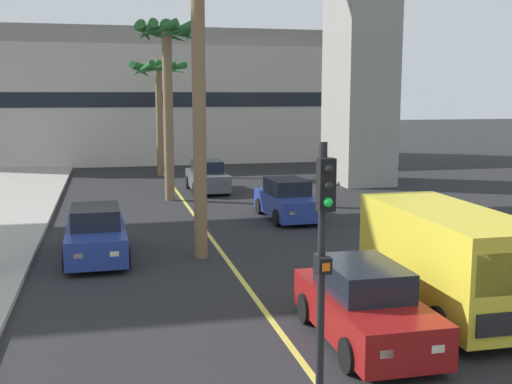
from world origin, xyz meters
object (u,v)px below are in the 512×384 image
Objects in this scene: car_queue_second at (288,200)px; palm_tree_far_median at (159,82)px; palm_tree_mid_median at (199,4)px; car_queue_front at (364,306)px; traffic_light_median_near at (323,244)px; car_queue_third at (96,235)px; car_queue_fourth at (207,177)px; delivery_van at (447,258)px; palm_tree_near_median at (167,58)px.

palm_tree_far_median reaches higher than car_queue_second.
car_queue_front is at bearing -73.00° from palm_tree_mid_median.
traffic_light_median_near reaches higher than car_queue_second.
car_queue_second is 1.00× the size of car_queue_third.
palm_tree_far_median reaches higher than car_queue_front.
palm_tree_mid_median is (-2.21, -12.97, 6.68)m from car_queue_fourth.
car_queue_third is 11.20m from traffic_light_median_near.
car_queue_front is 1.00× the size of car_queue_fourth.
delivery_van is 0.77× the size of palm_tree_far_median.
palm_tree_mid_median is at bearing -128.55° from car_queue_second.
traffic_light_median_near is 0.45× the size of palm_tree_mid_median.
car_queue_front is 9.41m from car_queue_third.
palm_tree_far_median is at bearing 104.55° from car_queue_fourth.
car_queue_fourth is 0.50× the size of palm_tree_near_median.
car_queue_fourth is at bearing 85.36° from traffic_light_median_near.
palm_tree_mid_median reaches higher than palm_tree_near_median.
palm_tree_near_median is at bearing 127.14° from car_queue_second.
palm_tree_mid_median reaches higher than car_queue_second.
car_queue_fourth is at bearing 97.08° from delivery_van.
palm_tree_far_median is (-1.77, 6.82, 4.83)m from car_queue_fourth.
palm_tree_near_median is at bearing 89.50° from palm_tree_mid_median.
delivery_van is at bearing -82.92° from car_queue_fourth.
palm_tree_near_median reaches higher than car_queue_third.
palm_tree_far_median is (-4.14, 25.88, 4.26)m from delivery_van.
palm_tree_near_median is at bearing 104.97° from delivery_van.
car_queue_fourth is 14.75m from palm_tree_mid_median.
traffic_light_median_near is at bearing -94.64° from car_queue_fourth.
car_queue_fourth is 22.95m from traffic_light_median_near.
palm_tree_mid_median is at bearing -90.50° from palm_tree_near_median.
car_queue_second is (2.01, 12.41, 0.00)m from car_queue_front.
car_queue_third is 10.22m from delivery_van.
car_queue_second is 1.01× the size of car_queue_fourth.
palm_tree_near_median is (-0.27, 20.50, 3.74)m from traffic_light_median_near.
palm_tree_far_median is (-1.75, 26.94, 4.83)m from car_queue_front.
car_queue_second is 7.95m from car_queue_fourth.
car_queue_front is 0.44× the size of palm_tree_mid_median.
traffic_light_median_near reaches higher than car_queue_front.
palm_tree_mid_median is at bearing -91.27° from palm_tree_far_median.
car_queue_front is 20.11m from car_queue_fourth.
car_queue_second is 0.79× the size of delivery_van.
traffic_light_median_near is 20.84m from palm_tree_near_median.
car_queue_fourth is 0.78× the size of delivery_van.
car_queue_third is 13.41m from car_queue_fourth.
palm_tree_far_median reaches higher than car_queue_third.
car_queue_second is 0.60× the size of palm_tree_far_median.
palm_tree_mid_median reaches higher than delivery_van.
delivery_van is at bearing -80.92° from palm_tree_far_median.
palm_tree_mid_median reaches higher than traffic_light_median_near.
car_queue_second is at bearing -75.56° from car_queue_fourth.
car_queue_fourth is 0.44× the size of palm_tree_mid_median.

